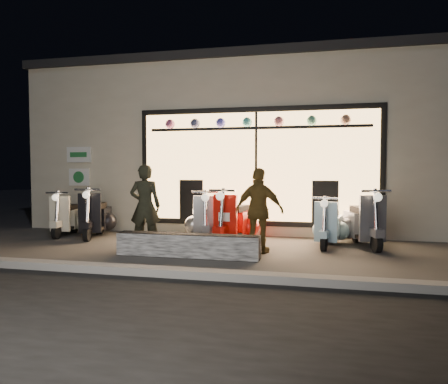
# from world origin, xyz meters

# --- Properties ---
(ground) EXTENTS (40.00, 40.00, 0.00)m
(ground) POSITION_xyz_m (0.00, 0.00, 0.00)
(ground) COLOR #383533
(ground) RESTS_ON ground
(kerb) EXTENTS (40.00, 0.25, 0.12)m
(kerb) POSITION_xyz_m (0.00, -2.00, 0.06)
(kerb) COLOR slate
(kerb) RESTS_ON ground
(shop_building) EXTENTS (10.20, 6.23, 4.20)m
(shop_building) POSITION_xyz_m (0.00, 4.98, 2.10)
(shop_building) COLOR beige
(shop_building) RESTS_ON ground
(graffiti_barrier) EXTENTS (2.48, 0.28, 0.40)m
(graffiti_barrier) POSITION_xyz_m (0.04, -0.65, 0.20)
(graffiti_barrier) COLOR black
(graffiti_barrier) RESTS_ON ground
(scooter_silver) EXTENTS (0.76, 1.42, 1.02)m
(scooter_silver) POSITION_xyz_m (-0.21, 1.19, 0.41)
(scooter_silver) COLOR black
(scooter_silver) RESTS_ON ground
(scooter_red) EXTENTS (0.68, 1.51, 1.07)m
(scooter_red) POSITION_xyz_m (0.56, 1.00, 0.43)
(scooter_red) COLOR black
(scooter_red) RESTS_ON ground
(scooter_black) EXTENTS (0.71, 1.47, 1.05)m
(scooter_black) POSITION_xyz_m (-2.67, 1.13, 0.42)
(scooter_black) COLOR black
(scooter_black) RESTS_ON ground
(scooter_cream) EXTENTS (0.59, 1.36, 0.97)m
(scooter_cream) POSITION_xyz_m (-3.41, 1.20, 0.39)
(scooter_cream) COLOR black
(scooter_cream) RESTS_ON ground
(scooter_blue) EXTENTS (0.55, 1.33, 0.94)m
(scooter_blue) POSITION_xyz_m (2.40, 1.11, 0.38)
(scooter_blue) COLOR black
(scooter_blue) RESTS_ON ground
(scooter_grey) EXTENTS (0.73, 1.51, 1.08)m
(scooter_grey) POSITION_xyz_m (3.01, 1.26, 0.43)
(scooter_grey) COLOR black
(scooter_grey) RESTS_ON ground
(man) EXTENTS (0.64, 0.48, 1.59)m
(man) POSITION_xyz_m (-1.03, 0.04, 0.79)
(man) COLOR black
(man) RESTS_ON ground
(woman) EXTENTS (0.94, 0.53, 1.52)m
(woman) POSITION_xyz_m (1.17, -0.00, 0.76)
(woman) COLOR brown
(woman) RESTS_ON ground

